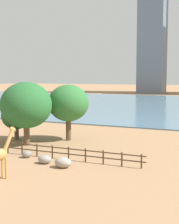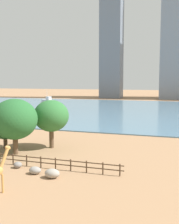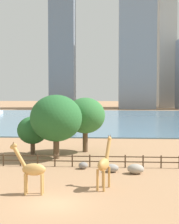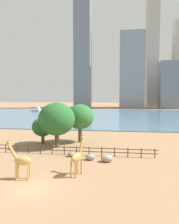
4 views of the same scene
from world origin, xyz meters
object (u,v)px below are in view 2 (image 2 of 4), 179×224
at_px(tree_left_large, 51,116).
at_px(tree_right_tall, 15,119).
at_px(boulder_by_pole, 52,173).
at_px(boulder_near_fence, 35,170).
at_px(boat_sailboat, 48,100).
at_px(tree_center_broad, 5,128).
at_px(boulder_small, 18,165).

bearing_deg(tree_left_large, tree_right_tall, -122.19).
bearing_deg(boulder_by_pole, boulder_near_fence, 166.73).
bearing_deg(boat_sailboat, tree_center_broad, 139.10).
xyz_separation_m(boulder_small, tree_center_broad, (-6.98, 7.69, 2.66)).
distance_m(boulder_by_pole, tree_left_large, 13.66).
height_order(tree_center_broad, boat_sailboat, boat_sailboat).
distance_m(boulder_near_fence, tree_center_broad, 13.56).
relative_size(boulder_by_pole, boat_sailboat, 0.24).
bearing_deg(tree_right_tall, tree_center_broad, 142.84).
xyz_separation_m(tree_center_broad, boat_sailboat, (-31.49, 76.11, -1.89)).
height_order(boulder_near_fence, tree_left_large, tree_left_large).
height_order(tree_left_large, tree_right_tall, tree_right_tall).
xyz_separation_m(boulder_small, boat_sailboat, (-38.48, 83.79, 0.77)).
bearing_deg(tree_right_tall, boulder_near_fence, -44.34).
bearing_deg(tree_right_tall, boulder_by_pole, -38.16).
bearing_deg(boulder_by_pole, tree_right_tall, 141.84).
xyz_separation_m(boulder_by_pole, tree_center_broad, (-12.13, 9.44, 2.54)).
xyz_separation_m(tree_left_large, tree_right_tall, (-3.01, -4.78, 0.02)).
xyz_separation_m(boulder_by_pole, boat_sailboat, (-43.63, 85.55, 0.65)).
bearing_deg(boulder_small, boat_sailboat, 114.66).
xyz_separation_m(boulder_by_pole, boulder_small, (-5.15, 1.75, -0.12)).
bearing_deg(boulder_by_pole, boulder_small, 161.22).
relative_size(tree_center_broad, boat_sailboat, 0.74).
height_order(boulder_small, boat_sailboat, boat_sailboat).
height_order(tree_left_large, boat_sailboat, tree_left_large).
distance_m(tree_left_large, tree_right_tall, 5.64).
distance_m(boulder_near_fence, tree_left_large, 12.42).
relative_size(boulder_by_pole, tree_center_broad, 0.33).
distance_m(boulder_near_fence, boulder_small, 3.14).
xyz_separation_m(boulder_near_fence, boulder_small, (-2.89, 1.22, -0.04)).
bearing_deg(boulder_small, tree_left_large, 93.41).
relative_size(boulder_near_fence, boat_sailboat, 0.21).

